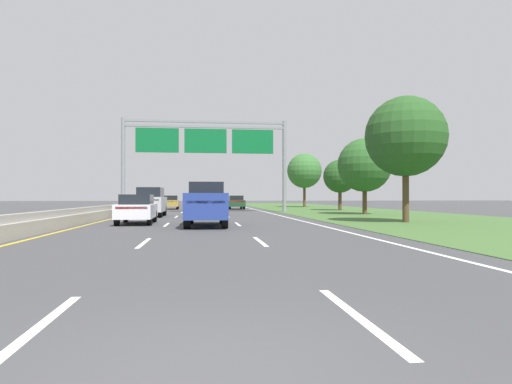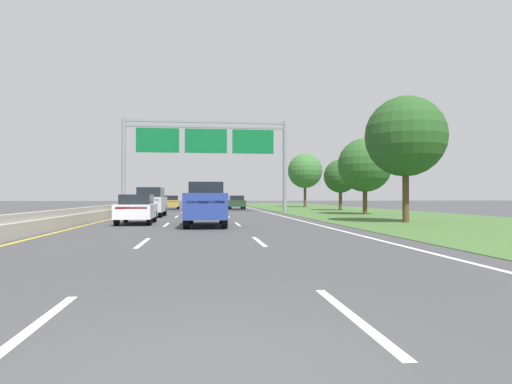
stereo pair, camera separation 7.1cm
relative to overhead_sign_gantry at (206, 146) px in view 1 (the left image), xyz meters
name	(u,v)px [view 1 (the left image)]	position (x,y,z in m)	size (l,w,h in m)	color
ground_plane	(202,213)	(-0.30, -1.80, -6.12)	(220.00, 220.00, 0.00)	#3D3D3F
lane_striping	(202,213)	(-0.30, -2.26, -6.11)	(11.96, 106.00, 0.01)	white
grass_verge_right	(356,212)	(13.65, -1.80, -6.11)	(14.00, 110.00, 0.02)	#3D602D
median_barrier_concrete	(124,209)	(-6.90, -1.80, -5.76)	(0.60, 110.00, 0.85)	#A8A399
overhead_sign_gantry	(206,146)	(0.00, 0.00, 0.00)	(15.06, 0.42, 8.55)	gray
pickup_truck_blue	(206,204)	(-0.11, -18.46, -5.04)	(2.10, 5.44, 2.20)	navy
car_darkgreen_right_lane_sedan	(236,202)	(3.55, 10.24, -5.30)	(1.89, 4.43, 1.57)	#193D23
car_silver_left_lane_suv	(151,202)	(-4.01, -7.84, -5.02)	(1.93, 4.71, 2.11)	#B2B5BA
car_gold_left_lane_sedan	(171,202)	(-3.91, 11.03, -5.30)	(1.93, 4.45, 1.57)	#A38438
car_white_left_lane_sedan	(137,209)	(-3.79, -16.29, -5.30)	(1.91, 4.44, 1.57)	silver
car_black_centre_lane_sedan	(204,205)	(-0.14, -7.18, -5.30)	(1.85, 4.41, 1.57)	black
roadside_tree_near	(406,137)	(11.00, -17.09, -1.30)	(4.50, 4.50, 7.08)	#4C3823
roadside_tree_mid	(365,165)	(12.80, -6.14, -2.11)	(4.37, 4.37, 6.20)	#4C3823
roadside_tree_far	(340,176)	(14.01, 4.05, -2.55)	(3.47, 3.47, 5.32)	#4C3823
roadside_tree_distant	(304,171)	(13.59, 18.34, -1.15)	(4.72, 4.72, 7.34)	#4C3823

